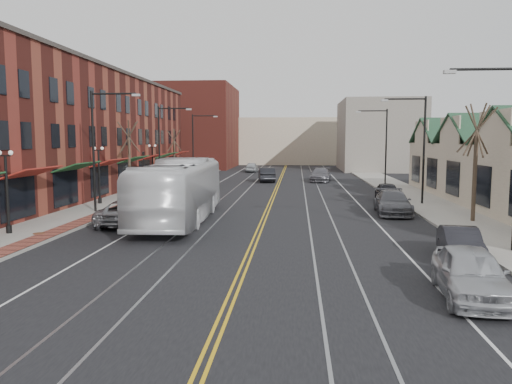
% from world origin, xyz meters
% --- Properties ---
extents(ground, '(160.00, 160.00, 0.00)m').
position_xyz_m(ground, '(0.00, 0.00, 0.00)').
color(ground, black).
rests_on(ground, ground).
extents(sidewalk_left, '(4.00, 120.00, 0.15)m').
position_xyz_m(sidewalk_left, '(-12.00, 20.00, 0.07)').
color(sidewalk_left, gray).
rests_on(sidewalk_left, ground).
extents(sidewalk_right, '(4.00, 120.00, 0.15)m').
position_xyz_m(sidewalk_right, '(12.00, 20.00, 0.07)').
color(sidewalk_right, gray).
rests_on(sidewalk_right, ground).
extents(building_left, '(10.00, 50.00, 11.00)m').
position_xyz_m(building_left, '(-19.00, 27.00, 5.50)').
color(building_left, maroon).
rests_on(building_left, ground).
extents(backdrop_left, '(14.00, 18.00, 14.00)m').
position_xyz_m(backdrop_left, '(-16.00, 70.00, 7.00)').
color(backdrop_left, maroon).
rests_on(backdrop_left, ground).
extents(backdrop_mid, '(22.00, 14.00, 9.00)m').
position_xyz_m(backdrop_mid, '(0.00, 85.00, 4.50)').
color(backdrop_mid, '#B7A68D').
rests_on(backdrop_mid, ground).
extents(backdrop_right, '(12.00, 16.00, 11.00)m').
position_xyz_m(backdrop_right, '(15.00, 65.00, 5.50)').
color(backdrop_right, slate).
rests_on(backdrop_right, ground).
extents(streetlight_l_1, '(3.33, 0.25, 8.00)m').
position_xyz_m(streetlight_l_1, '(-11.05, 16.00, 5.03)').
color(streetlight_l_1, black).
rests_on(streetlight_l_1, sidewalk_left).
extents(streetlight_l_2, '(3.33, 0.25, 8.00)m').
position_xyz_m(streetlight_l_2, '(-11.05, 32.00, 5.03)').
color(streetlight_l_2, black).
rests_on(streetlight_l_2, sidewalk_left).
extents(streetlight_l_3, '(3.33, 0.25, 8.00)m').
position_xyz_m(streetlight_l_3, '(-11.05, 48.00, 5.03)').
color(streetlight_l_3, black).
rests_on(streetlight_l_3, sidewalk_left).
extents(streetlight_r_0, '(3.33, 0.25, 8.00)m').
position_xyz_m(streetlight_r_0, '(11.05, 6.00, 5.03)').
color(streetlight_r_0, black).
rests_on(streetlight_r_0, sidewalk_right).
extents(streetlight_r_1, '(3.33, 0.25, 8.00)m').
position_xyz_m(streetlight_r_1, '(11.05, 22.00, 5.03)').
color(streetlight_r_1, black).
rests_on(streetlight_r_1, sidewalk_right).
extents(streetlight_r_2, '(3.33, 0.25, 8.00)m').
position_xyz_m(streetlight_r_2, '(11.05, 38.00, 5.03)').
color(streetlight_r_2, black).
rests_on(streetlight_r_2, sidewalk_right).
extents(lamppost_l_1, '(0.84, 0.28, 4.27)m').
position_xyz_m(lamppost_l_1, '(-12.80, 8.00, 2.20)').
color(lamppost_l_1, black).
rests_on(lamppost_l_1, sidewalk_left).
extents(lamppost_l_2, '(0.84, 0.28, 4.27)m').
position_xyz_m(lamppost_l_2, '(-12.80, 20.00, 2.20)').
color(lamppost_l_2, black).
rests_on(lamppost_l_2, sidewalk_left).
extents(lamppost_l_3, '(0.84, 0.28, 4.27)m').
position_xyz_m(lamppost_l_3, '(-12.80, 34.00, 2.20)').
color(lamppost_l_3, black).
rests_on(lamppost_l_3, sidewalk_left).
extents(tree_left_near, '(1.78, 1.37, 6.48)m').
position_xyz_m(tree_left_near, '(-12.50, 26.00, 3.51)').
color(tree_left_near, '#382B21').
rests_on(tree_left_near, sidewalk_left).
extents(tree_left_far, '(1.66, 1.28, 6.02)m').
position_xyz_m(tree_left_far, '(-12.50, 42.00, 3.28)').
color(tree_left_far, '#382B21').
rests_on(tree_left_far, sidewalk_left).
extents(tree_right_mid, '(1.90, 1.46, 6.93)m').
position_xyz_m(tree_right_mid, '(12.50, 14.00, 3.75)').
color(tree_right_mid, '#382B21').
rests_on(tree_right_mid, sidewalk_right).
extents(manhole_far, '(0.60, 0.60, 0.02)m').
position_xyz_m(manhole_far, '(-11.20, 8.00, 0.16)').
color(manhole_far, '#592D19').
rests_on(manhole_far, sidewalk_left).
extents(traffic_signal, '(0.18, 0.15, 3.80)m').
position_xyz_m(traffic_signal, '(-10.60, 24.00, 2.35)').
color(traffic_signal, black).
rests_on(traffic_signal, sidewalk_left).
extents(transit_bus, '(3.61, 13.68, 3.79)m').
position_xyz_m(transit_bus, '(-5.00, 13.04, 1.89)').
color(transit_bus, white).
rests_on(transit_bus, ground).
extents(parked_suv, '(2.49, 5.36, 1.49)m').
position_xyz_m(parked_suv, '(-7.75, 11.75, 0.74)').
color(parked_suv, '#999BA0').
rests_on(parked_suv, ground).
extents(parked_car_a, '(2.42, 4.97, 1.63)m').
position_xyz_m(parked_car_a, '(7.50, -0.53, 0.82)').
color(parked_car_a, '#AFB1B7').
rests_on(parked_car_a, ground).
extents(parked_car_b, '(1.95, 4.23, 1.34)m').
position_xyz_m(parked_car_b, '(8.82, 4.64, 0.67)').
color(parked_car_b, black).
rests_on(parked_car_b, ground).
extents(parked_car_c, '(2.55, 5.53, 1.56)m').
position_xyz_m(parked_car_c, '(8.41, 17.24, 0.78)').
color(parked_car_c, '#595A60').
rests_on(parked_car_c, ground).
extents(parked_car_d, '(2.04, 4.49, 1.49)m').
position_xyz_m(parked_car_d, '(9.30, 24.17, 0.75)').
color(parked_car_d, black).
rests_on(parked_car_d, ground).
extents(distant_car_left, '(2.37, 5.20, 1.66)m').
position_xyz_m(distant_car_left, '(-1.49, 41.74, 0.83)').
color(distant_car_left, black).
rests_on(distant_car_left, ground).
extents(distant_car_right, '(2.90, 5.72, 1.59)m').
position_xyz_m(distant_car_right, '(4.82, 42.45, 0.79)').
color(distant_car_right, slate).
rests_on(distant_car_right, ground).
extents(distant_car_far, '(1.79, 4.39, 1.49)m').
position_xyz_m(distant_car_far, '(-4.74, 58.44, 0.75)').
color(distant_car_far, '#B9BDC1').
rests_on(distant_car_far, ground).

